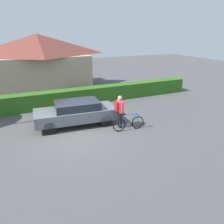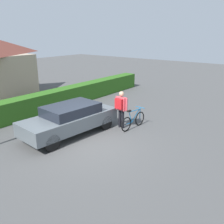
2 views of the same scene
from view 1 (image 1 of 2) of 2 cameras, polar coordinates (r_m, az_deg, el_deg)
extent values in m
plane|color=#4B4B4B|center=(11.05, -8.50, -5.85)|extent=(60.00, 60.00, 0.00)
cube|color=#2D611B|center=(15.23, -13.79, 3.26)|extent=(20.26, 0.90, 1.06)
cube|color=tan|center=(20.39, -17.76, 9.62)|extent=(7.81, 4.62, 2.82)
pyramid|color=brown|center=(20.14, -18.46, 15.97)|extent=(8.20, 4.85, 1.72)
cube|color=slate|center=(12.02, -9.23, -0.53)|extent=(4.35, 2.02, 0.58)
cube|color=#1E232D|center=(11.87, -8.92, 1.75)|extent=(2.39, 1.65, 0.41)
cylinder|color=black|center=(13.10, -3.63, 0.11)|extent=(0.66, 0.23, 0.65)
cylinder|color=black|center=(11.77, -1.58, -2.22)|extent=(0.66, 0.23, 0.65)
cylinder|color=black|center=(12.66, -16.20, -1.40)|extent=(0.66, 0.23, 0.65)
cylinder|color=black|center=(11.29, -15.59, -4.02)|extent=(0.66, 0.23, 0.65)
torus|color=black|center=(11.58, 6.56, -2.68)|extent=(0.67, 0.10, 0.67)
torus|color=black|center=(11.18, 1.87, -3.40)|extent=(0.67, 0.10, 0.67)
cylinder|color=#1972B2|center=(11.35, 5.18, -1.72)|extent=(0.66, 0.09, 0.57)
cylinder|color=#1972B2|center=(11.18, 3.24, -1.95)|extent=(0.24, 0.05, 0.58)
cylinder|color=#1972B2|center=(11.21, 4.63, -0.61)|extent=(0.79, 0.10, 0.08)
cylinder|color=#1972B2|center=(11.25, 2.79, -3.30)|extent=(0.39, 0.07, 0.05)
cylinder|color=#1972B2|center=(11.48, 6.61, -1.47)|extent=(0.04, 0.04, 0.53)
cube|color=black|center=(11.03, 2.78, -0.52)|extent=(0.23, 0.12, 0.06)
cylinder|color=#1972B2|center=(11.37, 6.67, -0.10)|extent=(0.07, 0.50, 0.03)
cylinder|color=black|center=(11.70, 1.85, -1.83)|extent=(0.13, 0.13, 0.85)
cylinder|color=black|center=(11.54, 2.16, -2.14)|extent=(0.13, 0.13, 0.85)
cube|color=#DB4C56|center=(11.37, 2.04, 1.41)|extent=(0.25, 0.51, 0.60)
sphere|color=tan|center=(11.23, 2.07, 3.59)|extent=(0.23, 0.23, 0.23)
cylinder|color=#DB4C56|center=(11.63, 1.52, 1.93)|extent=(0.09, 0.09, 0.57)
cylinder|color=#DB4C56|center=(11.10, 2.59, 1.02)|extent=(0.09, 0.09, 0.57)
cube|color=red|center=(11.31, 1.29, 1.47)|extent=(0.20, 0.41, 0.46)
camera|label=2|loc=(5.18, -71.27, -0.12)|focal=39.36mm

